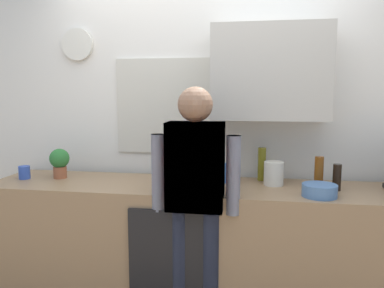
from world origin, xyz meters
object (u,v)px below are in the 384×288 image
at_px(bottle_amber_beer, 319,173).
at_px(potted_plant, 60,161).
at_px(bottle_olive_oil, 262,164).
at_px(cup_blue_mug, 24,172).
at_px(mixing_bowl, 319,190).
at_px(person_at_sink, 195,190).
at_px(dish_soap, 229,173).
at_px(bottle_dark_sauce, 337,177).
at_px(storage_canister, 274,173).
at_px(person_guest, 195,190).

height_order(bottle_amber_beer, potted_plant, same).
height_order(bottle_olive_oil, cup_blue_mug, bottle_olive_oil).
distance_m(mixing_bowl, person_at_sink, 0.79).
distance_m(dish_soap, person_at_sink, 0.44).
height_order(bottle_amber_beer, dish_soap, bottle_amber_beer).
xyz_separation_m(bottle_dark_sauce, potted_plant, (-2.04, 0.05, 0.04)).
relative_size(potted_plant, dish_soap, 1.28).
bearing_deg(mixing_bowl, dish_soap, 155.85).
relative_size(dish_soap, storage_canister, 1.06).
distance_m(bottle_amber_beer, bottle_dark_sauce, 0.12).
xyz_separation_m(bottle_dark_sauce, person_guest, (-0.92, -0.31, -0.05)).
height_order(bottle_dark_sauce, cup_blue_mug, bottle_dark_sauce).
bearing_deg(potted_plant, storage_canister, 1.43).
height_order(bottle_olive_oil, dish_soap, bottle_olive_oil).
height_order(cup_blue_mug, person_guest, person_guest).
relative_size(cup_blue_mug, person_at_sink, 0.06).
relative_size(bottle_olive_oil, dish_soap, 1.39).
bearing_deg(person_at_sink, person_guest, 0.00).
height_order(bottle_olive_oil, potted_plant, bottle_olive_oil).
bearing_deg(person_guest, bottle_dark_sauce, -134.12).
bearing_deg(mixing_bowl, person_at_sink, -170.69).
distance_m(bottle_olive_oil, dish_soap, 0.28).
bearing_deg(potted_plant, mixing_bowl, -6.81).
bearing_deg(cup_blue_mug, person_guest, -11.62).
bearing_deg(dish_soap, bottle_amber_beer, -8.54).
distance_m(mixing_bowl, potted_plant, 1.92).
bearing_deg(person_guest, cup_blue_mug, 15.69).
bearing_deg(cup_blue_mug, mixing_bowl, -4.10).
distance_m(dish_soap, storage_canister, 0.32).
xyz_separation_m(bottle_olive_oil, cup_blue_mug, (-1.80, -0.25, -0.07)).
distance_m(bottle_dark_sauce, potted_plant, 2.04).
bearing_deg(dish_soap, mixing_bowl, -24.15).
relative_size(bottle_dark_sauce, potted_plant, 0.78).
bearing_deg(person_guest, bottle_olive_oil, -101.31).
relative_size(mixing_bowl, dish_soap, 1.22).
bearing_deg(bottle_dark_sauce, bottle_olive_oil, 156.01).
bearing_deg(person_guest, potted_plant, 9.70).
bearing_deg(bottle_olive_oil, potted_plant, -173.49).
relative_size(bottle_olive_oil, potted_plant, 1.09).
bearing_deg(potted_plant, bottle_dark_sauce, -1.27).
height_order(bottle_amber_beer, cup_blue_mug, bottle_amber_beer).
bearing_deg(bottle_amber_beer, potted_plant, 178.45).
xyz_separation_m(cup_blue_mug, storage_canister, (1.88, 0.11, 0.03)).
bearing_deg(mixing_bowl, cup_blue_mug, 175.90).
bearing_deg(bottle_olive_oil, bottle_dark_sauce, -23.99).
bearing_deg(potted_plant, person_at_sink, -17.61).
distance_m(bottle_dark_sauce, person_guest, 0.97).
xyz_separation_m(mixing_bowl, dish_soap, (-0.60, 0.27, 0.04)).
bearing_deg(bottle_olive_oil, bottle_amber_beer, -31.15).
height_order(potted_plant, person_at_sink, person_at_sink).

